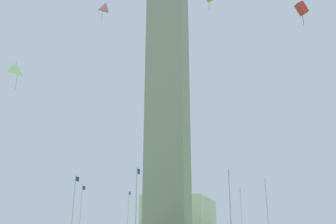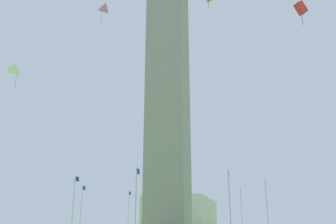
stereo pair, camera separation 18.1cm
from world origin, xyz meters
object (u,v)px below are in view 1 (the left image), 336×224
(flagpole_se, at_px, (73,206))
(flagpole_nw, at_px, (241,212))
(flagpole_s, at_px, (136,203))
(kite_pink_delta, at_px, (102,9))
(obelisk_monument, at_px, (168,68))
(flagpole_n, at_px, (187,213))
(flagpole_e, at_px, (81,211))
(distant_building, at_px, (182,218))
(flagpole_w, at_px, (267,208))
(kite_red_box, at_px, (302,8))
(flagpole_ne, at_px, (128,213))
(kite_white_delta, at_px, (18,71))
(flagpole_sw, at_px, (230,203))

(flagpole_se, relative_size, flagpole_nw, 1.00)
(flagpole_s, relative_size, kite_pink_delta, 3.03)
(flagpole_s, bearing_deg, obelisk_monument, -0.00)
(flagpole_n, xyz_separation_m, flagpole_e, (-14.90, 14.90, 0.00))
(flagpole_n, xyz_separation_m, distant_building, (33.14, 8.47, 0.27))
(distant_building, bearing_deg, flagpole_w, -154.06)
(flagpole_n, height_order, kite_red_box, kite_red_box)
(flagpole_ne, bearing_deg, flagpole_n, -67.50)
(flagpole_s, bearing_deg, flagpole_ne, 22.50)
(flagpole_n, bearing_deg, kite_white_delta, 174.20)
(flagpole_e, bearing_deg, kite_red_box, -126.16)
(distant_building, bearing_deg, flagpole_sw, -162.03)
(flagpole_s, height_order, flagpole_nw, same)
(flagpole_s, relative_size, kite_white_delta, 3.80)
(flagpole_n, relative_size, flagpole_nw, 1.00)
(flagpole_ne, relative_size, kite_pink_delta, 3.03)
(distant_building, bearing_deg, flagpole_se, 177.98)
(flagpole_nw, xyz_separation_m, kite_pink_delta, (-26.24, 16.10, 26.81))
(flagpole_w, bearing_deg, obelisk_monument, 90.20)
(flagpole_e, xyz_separation_m, flagpole_s, (-14.90, -14.90, 0.00))
(flagpole_s, relative_size, distant_building, 0.32)
(flagpole_ne, distance_m, flagpole_e, 11.40)
(flagpole_e, relative_size, kite_white_delta, 3.80)
(flagpole_sw, bearing_deg, kite_pink_delta, 107.80)
(obelisk_monument, relative_size, flagpole_se, 6.32)
(flagpole_w, bearing_deg, flagpole_se, 112.50)
(flagpole_ne, height_order, flagpole_nw, same)
(flagpole_e, bearing_deg, flagpole_sw, -112.50)
(obelisk_monument, relative_size, kite_red_box, 23.61)
(flagpole_se, distance_m, flagpole_s, 11.40)
(flagpole_n, distance_m, flagpole_sw, 27.53)
(flagpole_e, relative_size, flagpole_se, 1.00)
(flagpole_n, bearing_deg, flagpole_sw, -157.50)
(obelisk_monument, height_order, flagpole_sw, obelisk_monument)
(flagpole_se, relative_size, flagpole_s, 1.00)
(kite_red_box, bearing_deg, flagpole_se, 64.13)
(kite_red_box, bearing_deg, obelisk_monument, 37.77)
(flagpole_se, height_order, kite_red_box, kite_red_box)
(flagpole_se, xyz_separation_m, flagpole_sw, (-0.00, -21.07, 0.00))
(flagpole_w, bearing_deg, flagpole_s, 135.00)
(flagpole_e, bearing_deg, flagpole_se, -157.50)
(flagpole_ne, bearing_deg, flagpole_s, -157.50)
(flagpole_e, xyz_separation_m, distant_building, (48.04, -6.43, 0.27))
(flagpole_n, xyz_separation_m, flagpole_sw, (-25.43, -10.54, 0.00))
(flagpole_e, bearing_deg, flagpole_ne, -22.50)
(flagpole_s, distance_m, kite_pink_delta, 27.40)
(flagpole_ne, bearing_deg, kite_pink_delta, -169.28)
(obelisk_monument, distance_m, flagpole_ne, 28.26)
(kite_red_box, bearing_deg, flagpole_s, 62.37)
(flagpole_s, relative_size, flagpole_w, 1.00)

